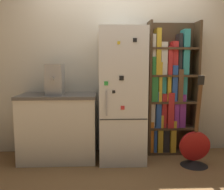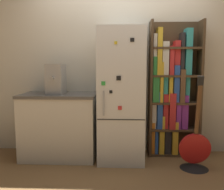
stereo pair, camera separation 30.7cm
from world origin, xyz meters
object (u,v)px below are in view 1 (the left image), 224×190
(refrigerator, at_px, (121,95))
(espresso_machine, at_px, (55,79))
(guitar, at_px, (194,153))
(bookshelf, at_px, (168,91))

(refrigerator, bearing_deg, espresso_machine, -179.72)
(espresso_machine, bearing_deg, guitar, -9.57)
(guitar, bearing_deg, refrigerator, 161.44)
(espresso_machine, xyz_separation_m, guitar, (1.77, -0.30, -0.91))
(refrigerator, relative_size, espresso_machine, 4.37)
(bookshelf, height_order, espresso_machine, bookshelf)
(refrigerator, height_order, espresso_machine, refrigerator)
(refrigerator, bearing_deg, bookshelf, 16.76)
(bookshelf, relative_size, guitar, 1.63)
(espresso_machine, height_order, guitar, espresso_machine)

